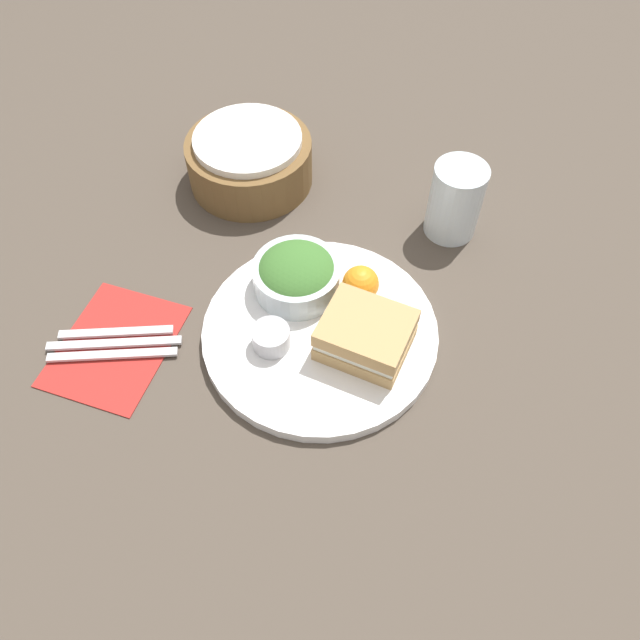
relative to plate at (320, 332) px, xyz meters
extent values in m
plane|color=#4C4238|center=(0.00, 0.00, -0.01)|extent=(4.00, 4.00, 0.00)
cylinder|color=white|center=(0.00, 0.00, 0.00)|extent=(0.32, 0.32, 0.02)
cube|color=tan|center=(0.06, -0.01, 0.02)|extent=(0.12, 0.10, 0.02)
cube|color=silver|center=(0.06, -0.01, 0.04)|extent=(0.11, 0.10, 0.01)
cube|color=tan|center=(0.06, -0.01, 0.05)|extent=(0.12, 0.10, 0.02)
cylinder|color=silver|center=(-0.05, 0.06, 0.03)|extent=(0.12, 0.12, 0.04)
ellipsoid|color=#3D702D|center=(-0.05, 0.06, 0.04)|extent=(0.11, 0.11, 0.05)
cylinder|color=#B7B7BC|center=(-0.05, -0.04, 0.02)|extent=(0.05, 0.05, 0.03)
sphere|color=orange|center=(0.03, 0.07, 0.03)|extent=(0.05, 0.05, 0.05)
cylinder|color=silver|center=(0.12, 0.25, 0.05)|extent=(0.08, 0.08, 0.12)
cylinder|color=brown|center=(-0.21, 0.26, 0.03)|extent=(0.20, 0.20, 0.07)
cylinder|color=white|center=(-0.21, 0.26, 0.07)|extent=(0.17, 0.17, 0.01)
cube|color=#B22823|center=(-0.26, -0.10, -0.01)|extent=(0.14, 0.18, 0.00)
cube|color=silver|center=(-0.25, -0.12, 0.00)|extent=(0.16, 0.07, 0.01)
cube|color=silver|center=(-0.26, -0.10, 0.00)|extent=(0.17, 0.08, 0.01)
cube|color=silver|center=(-0.26, -0.09, 0.00)|extent=(0.15, 0.07, 0.01)
camera|label=1|loc=(0.15, -0.45, 0.69)|focal=35.00mm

